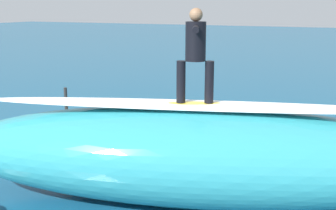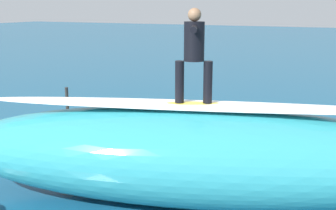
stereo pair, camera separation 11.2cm
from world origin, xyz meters
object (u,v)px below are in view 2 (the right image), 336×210
object	(u,v)px
surfboard_paddling	(152,136)
surfer_paddling	(157,130)
surfer_riding	(194,49)
buoy_marker	(68,125)
surfboard_riding	(193,105)

from	to	relation	value
surfboard_paddling	surfer_paddling	size ratio (longest dim) A/B	1.27
surfer_riding	surfer_paddling	bearing A→B (deg)	-74.65
surfer_riding	buoy_marker	distance (m)	4.99
surfboard_paddling	buoy_marker	bearing A→B (deg)	27.84
surfer_paddling	surfboard_riding	bearing A→B (deg)	122.10
surfboard_riding	surfer_riding	world-z (taller)	surfer_riding
surfer_riding	surfboard_paddling	size ratio (longest dim) A/B	0.66
surfer_riding	buoy_marker	bearing A→B (deg)	-45.78
surfboard_riding	surfboard_paddling	size ratio (longest dim) A/B	0.91
surfboard_riding	surfboard_paddling	xyz separation A→B (m)	(2.36, -2.95, -1.65)
surfer_paddling	buoy_marker	xyz separation A→B (m)	(1.86, 1.12, 0.18)
surfboard_riding	surfer_riding	bearing A→B (deg)	-21.57
surfer_riding	buoy_marker	size ratio (longest dim) A/B	1.13
surfboard_riding	buoy_marker	bearing A→B (deg)	-45.78
surfer_riding	buoy_marker	xyz separation A→B (m)	(4.09, -1.84, -2.21)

